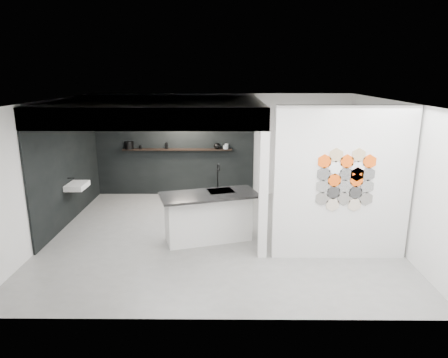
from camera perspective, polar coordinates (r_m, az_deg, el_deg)
floor at (r=8.55m, az=-0.69°, el=-8.02°), size 7.00×6.00×0.01m
partition_panel at (r=7.43m, az=16.54°, el=-0.75°), size 2.45×0.15×2.80m
bay_clad_back at (r=11.15m, az=-7.12°, el=3.67°), size 4.40×0.04×2.35m
bay_clad_left at (r=9.83m, az=-21.28°, el=1.23°), size 0.04×4.00×2.35m
bulkhead at (r=9.03m, az=-9.02°, el=9.80°), size 4.40×4.00×0.40m
corner_column at (r=7.23m, az=5.64°, el=-2.47°), size 0.16×0.16×2.35m
fascia_beam at (r=7.15m, az=-11.50°, el=8.38°), size 4.40×0.16×0.40m
wall_basin at (r=9.64m, az=-20.25°, el=-0.92°), size 0.40×0.60×0.12m
display_shelf at (r=11.01m, az=-6.69°, el=4.20°), size 3.00×0.15×0.04m
kitchen_island at (r=8.13m, az=-2.25°, el=-5.29°), size 2.08×1.37×1.54m
stockpot at (r=11.23m, az=-13.41°, el=4.73°), size 0.29×0.29×0.20m
kettle at (r=10.91m, az=-0.98°, el=4.74°), size 0.22×0.22×0.16m
glass_bowl at (r=10.91m, az=0.21°, el=4.58°), size 0.17×0.17×0.10m
glass_vase at (r=10.91m, az=0.37°, el=4.70°), size 0.13×0.13×0.14m
bottle_dark at (r=11.03m, az=-8.21°, el=4.75°), size 0.09×0.09×0.18m
utensil_cup at (r=11.17m, az=-11.86°, el=4.48°), size 0.08×0.08×0.09m
hex_tile_cluster at (r=7.33m, az=17.03°, el=-0.14°), size 1.04×0.02×1.16m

